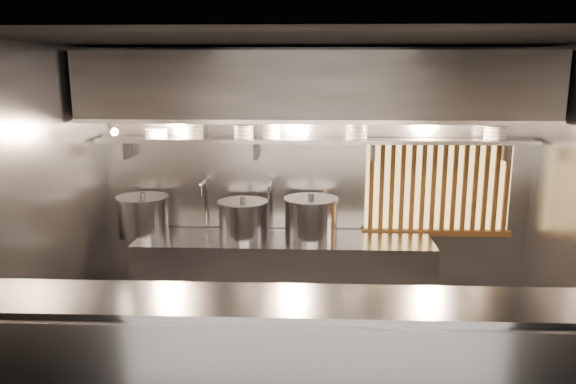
# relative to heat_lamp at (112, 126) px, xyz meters

# --- Properties ---
(floor) EXTENTS (4.50, 4.50, 0.00)m
(floor) POSITION_rel_heat_lamp_xyz_m (1.90, -0.85, -2.07)
(floor) COLOR black
(floor) RESTS_ON ground
(ceiling) EXTENTS (4.50, 4.50, 0.00)m
(ceiling) POSITION_rel_heat_lamp_xyz_m (1.90, -0.85, 0.73)
(ceiling) COLOR black
(ceiling) RESTS_ON wall_back
(wall_back) EXTENTS (4.50, 0.00, 4.50)m
(wall_back) POSITION_rel_heat_lamp_xyz_m (1.90, 0.65, -0.67)
(wall_back) COLOR gray
(wall_back) RESTS_ON floor
(wall_left) EXTENTS (0.00, 3.00, 3.00)m
(wall_left) POSITION_rel_heat_lamp_xyz_m (-0.35, -0.85, -0.67)
(wall_left) COLOR gray
(wall_left) RESTS_ON floor
(serving_counter) EXTENTS (4.50, 0.56, 1.13)m
(serving_counter) POSITION_rel_heat_lamp_xyz_m (1.90, -1.81, -1.50)
(serving_counter) COLOR #9C9CA1
(serving_counter) RESTS_ON floor
(cooking_bench) EXTENTS (3.00, 0.70, 0.90)m
(cooking_bench) POSITION_rel_heat_lamp_xyz_m (1.60, 0.28, -1.62)
(cooking_bench) COLOR #9C9CA1
(cooking_bench) RESTS_ON floor
(bowl_shelf) EXTENTS (4.40, 0.34, 0.04)m
(bowl_shelf) POSITION_rel_heat_lamp_xyz_m (1.90, 0.47, -0.19)
(bowl_shelf) COLOR #9C9CA1
(bowl_shelf) RESTS_ON wall_back
(exhaust_hood) EXTENTS (4.40, 0.81, 0.65)m
(exhaust_hood) POSITION_rel_heat_lamp_xyz_m (1.90, 0.25, 0.36)
(exhaust_hood) COLOR #2D2D30
(exhaust_hood) RESTS_ON ceiling
(wood_screen) EXTENTS (1.56, 0.09, 1.04)m
(wood_screen) POSITION_rel_heat_lamp_xyz_m (3.20, 0.60, -0.69)
(wood_screen) COLOR #F3C56D
(wood_screen) RESTS_ON wall_back
(faucet_left) EXTENTS (0.04, 0.30, 0.50)m
(faucet_left) POSITION_rel_heat_lamp_xyz_m (0.75, 0.52, -0.76)
(faucet_left) COLOR silver
(faucet_left) RESTS_ON wall_back
(faucet_right) EXTENTS (0.04, 0.30, 0.50)m
(faucet_right) POSITION_rel_heat_lamp_xyz_m (1.45, 0.52, -0.76)
(faucet_right) COLOR silver
(faucet_right) RESTS_ON wall_back
(heat_lamp) EXTENTS (0.25, 0.35, 0.20)m
(heat_lamp) POSITION_rel_heat_lamp_xyz_m (0.00, 0.00, 0.00)
(heat_lamp) COLOR #9C9CA1
(heat_lamp) RESTS_ON exhaust_hood
(pendant_bulb) EXTENTS (0.09, 0.09, 0.19)m
(pendant_bulb) POSITION_rel_heat_lamp_xyz_m (1.80, 0.35, -0.11)
(pendant_bulb) COLOR #2D2D30
(pendant_bulb) RESTS_ON exhaust_hood
(stock_pot_left) EXTENTS (0.56, 0.56, 0.45)m
(stock_pot_left) POSITION_rel_heat_lamp_xyz_m (0.15, 0.32, -0.96)
(stock_pot_left) COLOR #9C9CA1
(stock_pot_left) RESTS_ON cooking_bench
(stock_pot_mid) EXTENTS (0.54, 0.54, 0.42)m
(stock_pot_mid) POSITION_rel_heat_lamp_xyz_m (1.18, 0.29, -0.97)
(stock_pot_mid) COLOR #9C9CA1
(stock_pot_mid) RESTS_ON cooking_bench
(stock_pot_right) EXTENTS (0.70, 0.70, 0.46)m
(stock_pot_right) POSITION_rel_heat_lamp_xyz_m (1.87, 0.30, -0.96)
(stock_pot_right) COLOR #9C9CA1
(stock_pot_right) RESTS_ON cooking_bench
(bowl_stack_0) EXTENTS (0.24, 0.24, 0.09)m
(bowl_stack_0) POSITION_rel_heat_lamp_xyz_m (0.28, 0.47, -0.12)
(bowl_stack_0) COLOR white
(bowl_stack_0) RESTS_ON bowl_shelf
(bowl_stack_1) EXTENTS (0.23, 0.23, 0.13)m
(bowl_stack_1) POSITION_rel_heat_lamp_xyz_m (0.66, 0.47, -0.10)
(bowl_stack_1) COLOR white
(bowl_stack_1) RESTS_ON bowl_shelf
(bowl_stack_2) EXTENTS (0.21, 0.21, 0.13)m
(bowl_stack_2) POSITION_rel_heat_lamp_xyz_m (1.18, 0.47, -0.10)
(bowl_stack_2) COLOR white
(bowl_stack_2) RESTS_ON bowl_shelf
(bowl_stack_3) EXTENTS (0.20, 0.20, 0.17)m
(bowl_stack_3) POSITION_rel_heat_lamp_xyz_m (1.46, 0.47, -0.08)
(bowl_stack_3) COLOR white
(bowl_stack_3) RESTS_ON bowl_shelf
(bowl_stack_4) EXTENTS (0.22, 0.22, 0.17)m
(bowl_stack_4) POSITION_rel_heat_lamp_xyz_m (2.33, 0.47, -0.08)
(bowl_stack_4) COLOR white
(bowl_stack_4) RESTS_ON bowl_shelf
(bowl_stack_5) EXTENTS (0.24, 0.24, 0.13)m
(bowl_stack_5) POSITION_rel_heat_lamp_xyz_m (3.70, 0.47, -0.10)
(bowl_stack_5) COLOR white
(bowl_stack_5) RESTS_ON bowl_shelf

